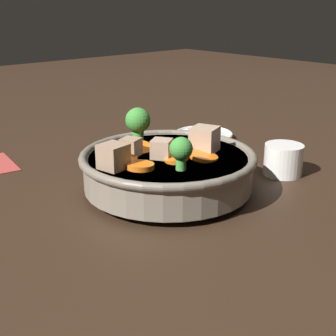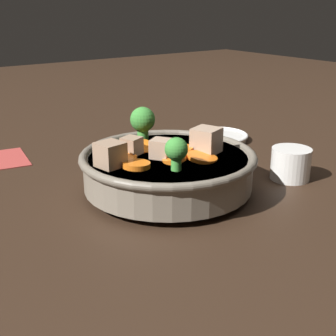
# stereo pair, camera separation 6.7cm
# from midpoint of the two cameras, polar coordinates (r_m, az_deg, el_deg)

# --- Properties ---
(ground_plane) EXTENTS (3.00, 3.00, 0.00)m
(ground_plane) POSITION_cam_midpoint_polar(r_m,az_deg,el_deg) (0.68, -2.81, -3.00)
(ground_plane) COLOR black
(stirfry_bowl) EXTENTS (0.25, 0.25, 0.11)m
(stirfry_bowl) POSITION_cam_midpoint_polar(r_m,az_deg,el_deg) (0.67, -2.93, 0.17)
(stirfry_bowl) COLOR slate
(stirfry_bowl) RESTS_ON ground_plane
(side_saucer) EXTENTS (0.12, 0.12, 0.01)m
(side_saucer) POSITION_cam_midpoint_polar(r_m,az_deg,el_deg) (0.94, 2.32, 3.97)
(side_saucer) COLOR white
(side_saucer) RESTS_ON ground_plane
(tea_cup) EXTENTS (0.06, 0.06, 0.05)m
(tea_cup) POSITION_cam_midpoint_polar(r_m,az_deg,el_deg) (0.76, 11.45, 1.00)
(tea_cup) COLOR white
(tea_cup) RESTS_ON ground_plane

